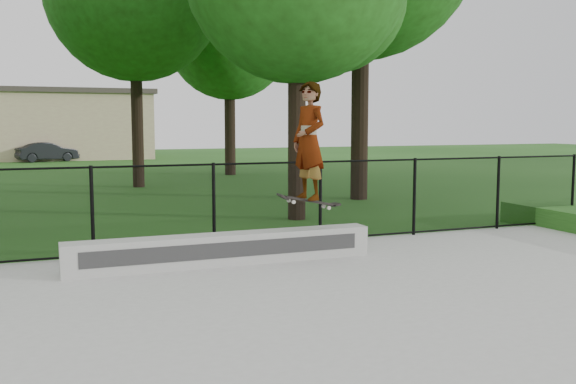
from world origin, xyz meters
name	(u,v)px	position (x,y,z in m)	size (l,w,h in m)	color
ground	(389,380)	(0.00, 0.00, 0.00)	(100.00, 100.00, 0.00)	#205116
concrete_slab	(389,376)	(0.00, 0.00, 0.03)	(14.00, 12.00, 0.06)	#ABABA6
grind_ledge	(224,249)	(-0.16, 4.70, 0.30)	(4.77, 0.40, 0.48)	#AEAEA9
car_b	(47,152)	(-2.22, 35.02, 0.56)	(1.18, 3.08, 1.12)	black
car_c	(68,150)	(-1.06, 35.89, 0.59)	(1.65, 3.72, 1.18)	#8F93A2
skater_airborne	(309,143)	(1.16, 4.49, 1.92)	(0.83, 0.76, 2.00)	black
chainlink_fence	(214,206)	(0.00, 5.90, 0.81)	(16.06, 0.06, 1.50)	black
distant_building	(49,124)	(-2.00, 38.00, 2.16)	(12.40, 6.40, 4.30)	beige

